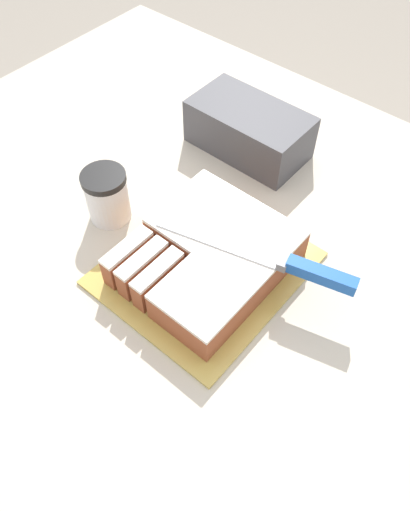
% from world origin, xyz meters
% --- Properties ---
extents(ground_plane, '(8.00, 8.00, 0.00)m').
position_xyz_m(ground_plane, '(0.00, 0.00, 0.00)').
color(ground_plane, '#9E9384').
extents(countertop, '(1.40, 1.10, 0.92)m').
position_xyz_m(countertop, '(0.00, 0.00, 0.46)').
color(countertop, beige).
rests_on(countertop, ground_plane).
extents(cake_board, '(0.29, 0.33, 0.01)m').
position_xyz_m(cake_board, '(0.05, -0.05, 0.93)').
color(cake_board, gold).
rests_on(cake_board, countertop).
extents(cake, '(0.23, 0.27, 0.06)m').
position_xyz_m(cake, '(0.05, -0.04, 0.96)').
color(cake, '#994C2D').
rests_on(cake, cake_board).
extents(knife, '(0.33, 0.11, 0.02)m').
position_xyz_m(knife, '(0.18, 0.00, 1.00)').
color(knife, silver).
rests_on(knife, cake).
extents(coffee_cup, '(0.08, 0.08, 0.10)m').
position_xyz_m(coffee_cup, '(-0.17, -0.07, 0.97)').
color(coffee_cup, white).
rests_on(coffee_cup, countertop).
extents(storage_box, '(0.24, 0.13, 0.10)m').
position_xyz_m(storage_box, '(-0.09, 0.25, 0.97)').
color(storage_box, '#47474C').
rests_on(storage_box, countertop).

